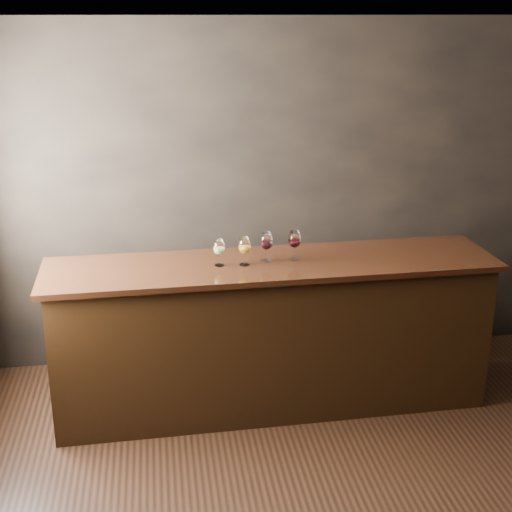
{
  "coord_description": "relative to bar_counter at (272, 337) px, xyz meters",
  "views": [
    {
      "loc": [
        -1.04,
        -3.33,
        2.82
      ],
      "look_at": [
        -0.36,
        1.38,
        1.19
      ],
      "focal_mm": 50.0,
      "sensor_mm": 36.0,
      "label": 1
    }
  ],
  "objects": [
    {
      "name": "glass_amber",
      "position": [
        -0.2,
        -0.03,
        0.73
      ],
      "size": [
        0.09,
        0.09,
        0.2
      ],
      "color": "white",
      "rests_on": "bar_top"
    },
    {
      "name": "glass_white",
      "position": [
        -0.38,
        -0.02,
        0.72
      ],
      "size": [
        0.08,
        0.08,
        0.19
      ],
      "color": "white",
      "rests_on": "bar_top"
    },
    {
      "name": "back_bar_shelf",
      "position": [
        -0.48,
        0.65,
        -0.13
      ],
      "size": [
        2.29,
        0.4,
        0.83
      ],
      "primitive_type": "cube",
      "color": "black",
      "rests_on": "ground"
    },
    {
      "name": "glass_red_a",
      "position": [
        -0.04,
        0.03,
        0.73
      ],
      "size": [
        0.09,
        0.09,
        0.21
      ],
      "color": "white",
      "rests_on": "bar_top"
    },
    {
      "name": "glass_red_b",
      "position": [
        0.17,
        0.04,
        0.73
      ],
      "size": [
        0.09,
        0.09,
        0.21
      ],
      "color": "white",
      "rests_on": "bar_top"
    },
    {
      "name": "bar_counter",
      "position": [
        0.0,
        0.0,
        0.0
      ],
      "size": [
        3.15,
        0.76,
        1.1
      ],
      "primitive_type": "cube",
      "rotation": [
        0.0,
        0.0,
        0.03
      ],
      "color": "black",
      "rests_on": "ground"
    },
    {
      "name": "room_shell",
      "position": [
        0.01,
        -1.27,
        1.26
      ],
      "size": [
        5.02,
        4.52,
        2.81
      ],
      "color": "black",
      "rests_on": "ground"
    },
    {
      "name": "bar_top",
      "position": [
        0.0,
        0.0,
        0.57
      ],
      "size": [
        3.26,
        0.84,
        0.04
      ],
      "primitive_type": "cube",
      "rotation": [
        0.0,
        0.0,
        0.03
      ],
      "color": "black",
      "rests_on": "bar_counter"
    }
  ]
}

